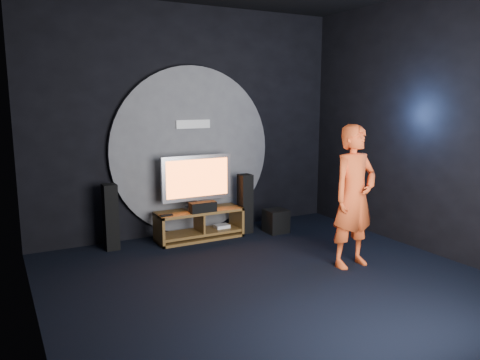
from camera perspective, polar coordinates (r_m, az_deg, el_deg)
name	(u,v)px	position (r m, az deg, el deg)	size (l,w,h in m)	color
floor	(276,284)	(5.53, 4.36, -12.57)	(5.00, 5.00, 0.00)	black
back_wall	(190,122)	(7.34, -6.07, 7.07)	(5.00, 0.04, 3.50)	black
left_wall	(26,142)	(4.32, -24.63, 4.20)	(0.04, 5.00, 3.50)	black
right_wall	(436,126)	(6.80, 22.73, 6.12)	(0.04, 5.00, 3.50)	black
wall_disc_panel	(192,151)	(7.33, -5.84, 3.55)	(2.60, 0.11, 2.60)	#515156
media_console	(200,226)	(7.16, -4.93, -5.63)	(1.32, 0.45, 0.45)	brown
tv	(197,180)	(7.06, -5.28, 0.03)	(1.11, 0.22, 0.82)	#A0A0A7
center_speaker	(203,207)	(6.94, -4.55, -3.30)	(0.40, 0.15, 0.15)	black
remote	(167,215)	(6.79, -8.93, -4.26)	(0.18, 0.05, 0.02)	black
tower_speaker_left	(111,217)	(6.82, -15.48, -4.38)	(0.19, 0.21, 0.94)	black
tower_speaker_right	(245,204)	(7.40, 0.63, -2.90)	(0.19, 0.21, 0.94)	black
subwoofer	(276,221)	(7.50, 4.40, -5.00)	(0.33, 0.33, 0.37)	black
player	(354,197)	(6.02, 13.73, -1.97)	(0.66, 0.43, 1.80)	#E74F1F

